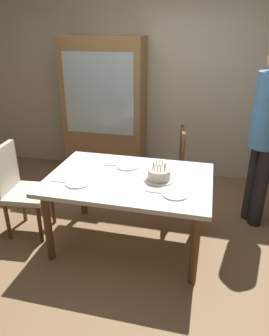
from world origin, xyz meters
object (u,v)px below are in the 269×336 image
object	(u,v)px
plate_near_celebrant	(78,183)
chair_spindle_back	(166,170)
chair_upholstered	(18,186)
china_cabinet	(105,110)
plate_far_side	(128,166)
birthday_cake	(159,175)
plate_near_guest	(175,194)
dining_table	(129,186)
person_guest	(266,131)

from	to	relation	value
plate_near_celebrant	chair_spindle_back	bearing A→B (deg)	58.73
chair_upholstered	china_cabinet	world-z (taller)	china_cabinet
chair_upholstered	plate_far_side	bearing A→B (deg)	15.34
birthday_cake	chair_upholstered	world-z (taller)	chair_upholstered
birthday_cake	plate_near_guest	distance (m)	0.30
dining_table	person_guest	distance (m)	1.47
birthday_cake	plate_near_guest	xyz separation A→B (m)	(0.18, -0.24, -0.04)
plate_far_side	plate_near_guest	bearing A→B (deg)	-41.09
person_guest	dining_table	bearing A→B (deg)	-150.52
china_cabinet	dining_table	bearing A→B (deg)	-64.21
birthday_cake	chair_spindle_back	xyz separation A→B (m)	(-0.04, 0.82, -0.31)
chair_upholstered	person_guest	size ratio (longest dim) A/B	0.52
dining_table	person_guest	size ratio (longest dim) A/B	0.83
plate_far_side	plate_near_guest	world-z (taller)	same
plate_far_side	chair_spindle_back	bearing A→B (deg)	63.04
dining_table	china_cabinet	bearing A→B (deg)	115.79
chair_upholstered	plate_near_guest	bearing A→B (deg)	-5.98
chair_upholstered	chair_spindle_back	bearing A→B (deg)	33.16
dining_table	plate_near_guest	world-z (taller)	plate_near_guest
birthday_cake	plate_near_celebrant	world-z (taller)	birthday_cake
plate_far_side	china_cabinet	xyz separation A→B (m)	(-0.68, 1.33, 0.22)
plate_near_celebrant	plate_far_side	bearing A→B (deg)	53.60
birthday_cake	china_cabinet	world-z (taller)	china_cabinet
dining_table	plate_near_guest	distance (m)	0.51
plate_far_side	plate_near_guest	size ratio (longest dim) A/B	1.00
plate_far_side	plate_near_celebrant	bearing A→B (deg)	-126.40
plate_near_celebrant	plate_near_guest	world-z (taller)	same
dining_table	plate_far_side	size ratio (longest dim) A/B	6.84
birthday_cake	plate_near_guest	bearing A→B (deg)	-53.89
plate_far_side	chair_upholstered	xyz separation A→B (m)	(-1.07, -0.29, -0.20)
plate_near_guest	chair_spindle_back	xyz separation A→B (m)	(-0.22, 1.06, -0.27)
birthday_cake	plate_near_celebrant	xyz separation A→B (m)	(-0.69, -0.24, -0.04)
plate_near_celebrant	person_guest	bearing A→B (deg)	29.36
plate_near_guest	chair_upholstered	xyz separation A→B (m)	(-1.59, 0.17, -0.20)
chair_spindle_back	person_guest	world-z (taller)	person_guest
dining_table	plate_near_celebrant	xyz separation A→B (m)	(-0.41, -0.23, 0.09)
birthday_cake	person_guest	size ratio (longest dim) A/B	0.15
plate_near_guest	birthday_cake	bearing A→B (deg)	126.11
dining_table	chair_upholstered	xyz separation A→B (m)	(-1.14, -0.06, -0.11)
birthday_cake	china_cabinet	xyz separation A→B (m)	(-1.03, 1.54, 0.18)
plate_far_side	person_guest	bearing A→B (deg)	19.63
dining_table	chair_upholstered	size ratio (longest dim) A/B	1.58
plate_near_celebrant	plate_far_side	world-z (taller)	same
dining_table	plate_far_side	distance (m)	0.26
birthday_cake	plate_far_side	xyz separation A→B (m)	(-0.35, 0.22, -0.04)
chair_spindle_back	china_cabinet	size ratio (longest dim) A/B	0.50
person_guest	birthday_cake	bearing A→B (deg)	-144.49
plate_near_guest	china_cabinet	xyz separation A→B (m)	(-1.20, 1.79, 0.22)
china_cabinet	person_guest	bearing A→B (deg)	-23.52
plate_near_guest	dining_table	bearing A→B (deg)	153.04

